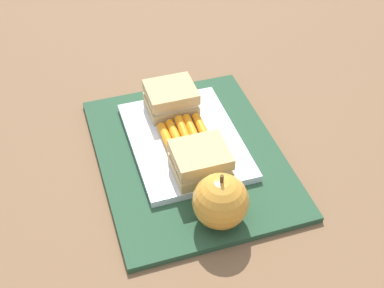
{
  "coord_description": "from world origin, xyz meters",
  "views": [
    {
      "loc": [
        0.57,
        -0.18,
        0.59
      ],
      "look_at": [
        0.01,
        0.0,
        0.04
      ],
      "focal_mm": 49.47,
      "sensor_mm": 36.0,
      "label": 1
    }
  ],
  "objects_px": {
    "food_tray": "(185,141)",
    "sandwich_half_left": "(171,98)",
    "sandwich_half_right": "(200,161)",
    "apple": "(223,201)",
    "carrot_sticks_bundle": "(185,135)"
  },
  "relations": [
    {
      "from": "food_tray",
      "to": "sandwich_half_left",
      "type": "bearing_deg",
      "value": 180.0
    },
    {
      "from": "food_tray",
      "to": "sandwich_half_left",
      "type": "distance_m",
      "value": 0.08
    },
    {
      "from": "sandwich_half_right",
      "to": "apple",
      "type": "xyz_separation_m",
      "value": [
        0.09,
        0.0,
        0.0
      ]
    },
    {
      "from": "sandwich_half_right",
      "to": "apple",
      "type": "height_order",
      "value": "apple"
    },
    {
      "from": "food_tray",
      "to": "carrot_sticks_bundle",
      "type": "relative_size",
      "value": 2.92
    },
    {
      "from": "carrot_sticks_bundle",
      "to": "food_tray",
      "type": "bearing_deg",
      "value": -163.09
    },
    {
      "from": "sandwich_half_left",
      "to": "food_tray",
      "type": "bearing_deg",
      "value": 0.0
    },
    {
      "from": "carrot_sticks_bundle",
      "to": "apple",
      "type": "xyz_separation_m",
      "value": [
        0.16,
        0.0,
        0.02
      ]
    },
    {
      "from": "carrot_sticks_bundle",
      "to": "sandwich_half_left",
      "type": "bearing_deg",
      "value": -179.97
    },
    {
      "from": "food_tray",
      "to": "sandwich_half_right",
      "type": "bearing_deg",
      "value": 0.0
    },
    {
      "from": "carrot_sticks_bundle",
      "to": "sandwich_half_right",
      "type": "bearing_deg",
      "value": -0.03
    },
    {
      "from": "food_tray",
      "to": "sandwich_half_right",
      "type": "distance_m",
      "value": 0.08
    },
    {
      "from": "food_tray",
      "to": "sandwich_half_left",
      "type": "xyz_separation_m",
      "value": [
        -0.08,
        0.0,
        0.03
      ]
    },
    {
      "from": "sandwich_half_left",
      "to": "sandwich_half_right",
      "type": "height_order",
      "value": "same"
    },
    {
      "from": "sandwich_half_left",
      "to": "apple",
      "type": "relative_size",
      "value": 0.91
    }
  ]
}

